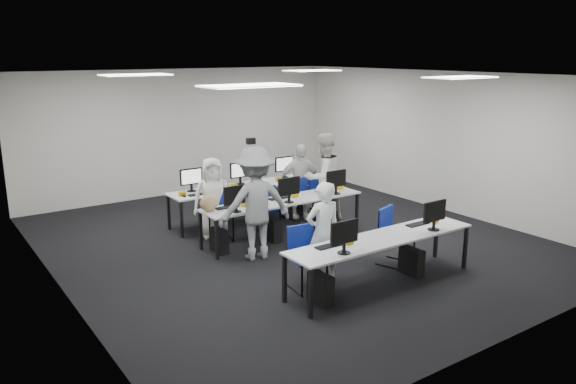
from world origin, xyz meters
TOP-DOWN VIEW (x-y plane):
  - room at (0.00, 0.00)m, footprint 9.00×9.02m
  - ceiling_panels at (0.00, 0.00)m, footprint 5.20×4.60m
  - desk_front at (0.00, -2.40)m, footprint 3.20×0.70m
  - desk_mid at (0.00, 0.20)m, footprint 3.20×0.70m
  - desk_back at (0.00, 1.60)m, footprint 3.20×0.70m
  - equipment_front at (-0.19, -2.42)m, footprint 2.51×0.41m
  - equipment_mid at (-0.19, 0.18)m, footprint 2.91×0.41m
  - equipment_back at (0.19, 1.62)m, footprint 2.91×0.41m
  - chair_0 at (-1.02, -1.89)m, footprint 0.51×0.55m
  - chair_1 at (0.75, -1.94)m, footprint 0.60×0.62m
  - chair_2 at (-0.99, 0.86)m, footprint 0.62×0.64m
  - chair_3 at (-0.03, 0.75)m, footprint 0.42×0.46m
  - chair_4 at (1.27, 0.70)m, footprint 0.52×0.54m
  - chair_5 at (-0.94, 1.14)m, footprint 0.49×0.53m
  - chair_6 at (0.06, 1.03)m, footprint 0.50×0.53m
  - chair_7 at (0.97, 1.10)m, footprint 0.54×0.57m
  - handbag at (-1.45, 0.34)m, footprint 0.38×0.27m
  - student_0 at (-0.69, -1.85)m, footprint 0.61×0.43m
  - student_1 at (1.31, 0.68)m, footprint 0.90×0.71m
  - student_2 at (-1.03, 1.02)m, footprint 0.86×0.71m
  - student_3 at (1.01, 1.08)m, footprint 0.99×0.70m
  - photographer at (-0.97, -0.40)m, footprint 1.34×0.93m
  - dslr_camera at (-0.93, -0.22)m, footprint 0.17×0.20m

SIDE VIEW (x-z plane):
  - chair_4 at x=1.27m, z-range -0.15..0.68m
  - chair_3 at x=-0.03m, z-range -0.16..0.69m
  - chair_6 at x=0.06m, z-range -0.16..0.71m
  - chair_7 at x=0.97m, z-range -0.17..0.74m
  - chair_0 at x=-1.02m, z-range -0.17..0.76m
  - chair_5 at x=-0.94m, z-range -0.17..0.76m
  - chair_1 at x=0.75m, z-range -0.17..0.77m
  - chair_2 at x=-0.99m, z-range -0.18..0.79m
  - equipment_mid at x=-0.19m, z-range -0.24..0.95m
  - equipment_back at x=0.19m, z-range -0.24..0.95m
  - equipment_front at x=-0.19m, z-range -0.24..0.95m
  - desk_front at x=0.00m, z-range 0.32..1.05m
  - desk_mid at x=0.00m, z-range 0.32..1.05m
  - desk_back at x=0.00m, z-range 0.32..1.05m
  - student_2 at x=-1.03m, z-range 0.00..1.51m
  - student_3 at x=1.01m, z-range 0.00..1.56m
  - student_0 at x=-0.69m, z-range 0.00..1.56m
  - handbag at x=-1.45m, z-range 0.73..1.02m
  - student_1 at x=1.31m, z-range 0.00..1.81m
  - photographer at x=-0.97m, z-range 0.00..1.91m
  - room at x=0.00m, z-range 0.00..3.00m
  - dslr_camera at x=-0.93m, z-range 1.92..2.02m
  - ceiling_panels at x=0.00m, z-range 2.98..2.99m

